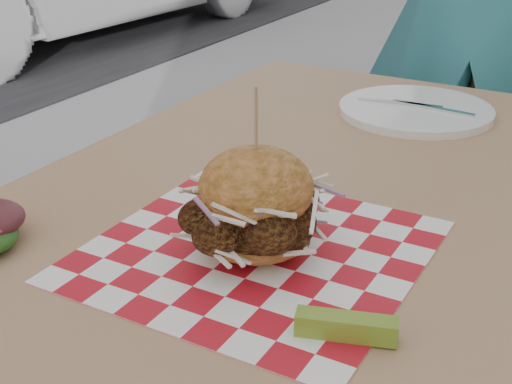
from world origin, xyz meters
TOP-DOWN VIEW (x-y plane):
  - patio_table at (-0.15, 0.10)m, footprint 0.80×1.20m
  - patio_chair at (-0.16, 1.12)m, footprint 0.47×0.48m
  - paper_liner at (-0.16, -0.08)m, footprint 0.36×0.36m
  - sandwich at (-0.16, -0.08)m, footprint 0.17×0.17m
  - pickle_spear at (-0.00, -0.18)m, footprint 0.10×0.05m
  - place_setting at (-0.15, 0.49)m, footprint 0.27×0.27m

SIDE VIEW (x-z plane):
  - patio_chair at x=-0.16m, z-range 0.08..1.03m
  - patio_table at x=-0.15m, z-range 0.30..1.05m
  - paper_liner at x=-0.16m, z-range 0.75..0.75m
  - place_setting at x=-0.15m, z-range 0.75..0.77m
  - pickle_spear at x=0.00m, z-range 0.75..0.77m
  - sandwich at x=-0.16m, z-range 0.71..0.90m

